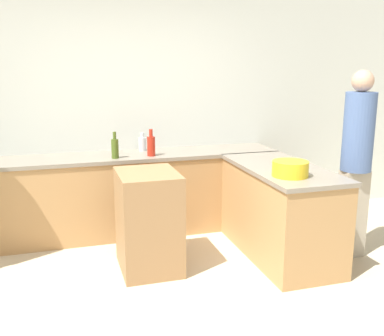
{
  "coord_description": "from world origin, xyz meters",
  "views": [
    {
      "loc": [
        -0.75,
        -2.97,
        1.84
      ],
      "look_at": [
        0.37,
        0.78,
        0.94
      ],
      "focal_mm": 42.0,
      "sensor_mm": 36.0,
      "label": 1
    }
  ],
  "objects_px": {
    "hot_sauce_bottle": "(151,145)",
    "olive_oil_bottle": "(115,148)",
    "island_table": "(149,221)",
    "vinegar_bottle_clear": "(142,144)",
    "person_at_peninsula": "(356,157)",
    "mixing_bowl": "(290,169)"
  },
  "relations": [
    {
      "from": "hot_sauce_bottle",
      "to": "olive_oil_bottle",
      "type": "height_order",
      "value": "hot_sauce_bottle"
    },
    {
      "from": "island_table",
      "to": "vinegar_bottle_clear",
      "type": "height_order",
      "value": "vinegar_bottle_clear"
    },
    {
      "from": "hot_sauce_bottle",
      "to": "olive_oil_bottle",
      "type": "relative_size",
      "value": 1.03
    },
    {
      "from": "olive_oil_bottle",
      "to": "person_at_peninsula",
      "type": "relative_size",
      "value": 0.15
    },
    {
      "from": "mixing_bowl",
      "to": "person_at_peninsula",
      "type": "xyz_separation_m",
      "value": [
        0.77,
        0.13,
        0.04
      ]
    },
    {
      "from": "island_table",
      "to": "hot_sauce_bottle",
      "type": "bearing_deg",
      "value": 75.97
    },
    {
      "from": "mixing_bowl",
      "to": "hot_sauce_bottle",
      "type": "height_order",
      "value": "hot_sauce_bottle"
    },
    {
      "from": "mixing_bowl",
      "to": "vinegar_bottle_clear",
      "type": "height_order",
      "value": "vinegar_bottle_clear"
    },
    {
      "from": "island_table",
      "to": "olive_oil_bottle",
      "type": "bearing_deg",
      "value": 102.97
    },
    {
      "from": "olive_oil_bottle",
      "to": "mixing_bowl",
      "type": "bearing_deg",
      "value": -41.64
    },
    {
      "from": "island_table",
      "to": "vinegar_bottle_clear",
      "type": "xyz_separation_m",
      "value": [
        0.17,
        1.12,
        0.52
      ]
    },
    {
      "from": "mixing_bowl",
      "to": "person_at_peninsula",
      "type": "distance_m",
      "value": 0.78
    },
    {
      "from": "mixing_bowl",
      "to": "person_at_peninsula",
      "type": "bearing_deg",
      "value": 9.71
    },
    {
      "from": "island_table",
      "to": "vinegar_bottle_clear",
      "type": "bearing_deg",
      "value": 81.56
    },
    {
      "from": "mixing_bowl",
      "to": "olive_oil_bottle",
      "type": "xyz_separation_m",
      "value": [
        -1.36,
        1.21,
        0.04
      ]
    },
    {
      "from": "olive_oil_bottle",
      "to": "person_at_peninsula",
      "type": "xyz_separation_m",
      "value": [
        2.12,
        -1.08,
        -0.01
      ]
    },
    {
      "from": "person_at_peninsula",
      "to": "olive_oil_bottle",
      "type": "bearing_deg",
      "value": 153.13
    },
    {
      "from": "island_table",
      "to": "hot_sauce_bottle",
      "type": "height_order",
      "value": "hot_sauce_bottle"
    },
    {
      "from": "island_table",
      "to": "person_at_peninsula",
      "type": "relative_size",
      "value": 0.51
    },
    {
      "from": "olive_oil_bottle",
      "to": "hot_sauce_bottle",
      "type": "bearing_deg",
      "value": 2.54
    },
    {
      "from": "vinegar_bottle_clear",
      "to": "person_at_peninsula",
      "type": "distance_m",
      "value": 2.27
    },
    {
      "from": "vinegar_bottle_clear",
      "to": "island_table",
      "type": "bearing_deg",
      "value": -98.44
    }
  ]
}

